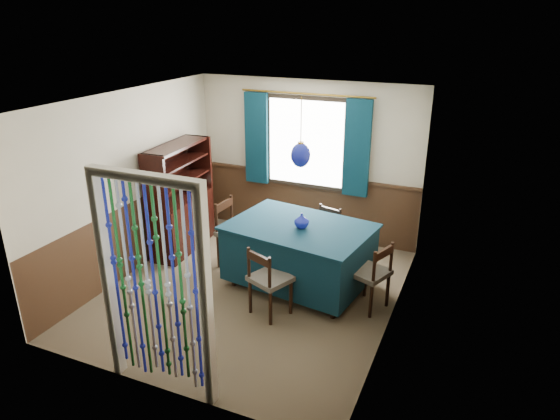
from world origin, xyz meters
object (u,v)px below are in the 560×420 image
at_px(chair_near, 269,280).
at_px(pendant_lamp, 301,155).
at_px(chair_right, 371,274).
at_px(dining_table, 299,252).
at_px(vase_sideboard, 196,186).
at_px(chair_far, 324,234).
at_px(chair_left, 235,231).
at_px(sideboard, 181,213).
at_px(vase_table, 302,221).
at_px(bowl_shelf, 171,183).

height_order(chair_near, pendant_lamp, pendant_lamp).
distance_m(chair_near, chair_right, 1.25).
xyz_separation_m(dining_table, vase_sideboard, (-2.01, 0.72, 0.42)).
bearing_deg(chair_far, pendant_lamp, 98.09).
bearing_deg(chair_left, chair_far, 118.49).
bearing_deg(vase_sideboard, chair_right, -16.32).
height_order(chair_near, chair_far, chair_near).
height_order(chair_near, sideboard, sideboard).
xyz_separation_m(dining_table, vase_table, (0.05, -0.04, 0.46)).
xyz_separation_m(chair_near, chair_right, (1.08, 0.63, -0.00)).
bearing_deg(chair_far, chair_right, 149.81).
height_order(chair_left, bowl_shelf, bowl_shelf).
distance_m(chair_left, vase_table, 1.23).
bearing_deg(vase_sideboard, chair_far, 1.01).
bearing_deg(dining_table, chair_left, 177.13).
height_order(dining_table, chair_near, chair_near).
relative_size(chair_right, sideboard, 0.53).
relative_size(chair_near, pendant_lamp, 1.04).
bearing_deg(sideboard, chair_near, -33.59).
bearing_deg(chair_near, sideboard, 172.12).
bearing_deg(bowl_shelf, chair_right, -5.11).
relative_size(sideboard, vase_table, 9.16).
xyz_separation_m(chair_left, sideboard, (-1.00, 0.16, 0.06)).
xyz_separation_m(dining_table, bowl_shelf, (-2.01, 0.11, 0.65)).
distance_m(chair_left, chair_right, 2.11).
bearing_deg(chair_left, dining_table, 82.16).
xyz_separation_m(chair_left, chair_right, (2.07, -0.38, -0.04)).
bearing_deg(chair_right, chair_far, 66.20).
xyz_separation_m(chair_near, sideboard, (-1.99, 1.16, 0.11)).
distance_m(chair_right, bowl_shelf, 3.10).
height_order(sideboard, pendant_lamp, pendant_lamp).
distance_m(dining_table, vase_sideboard, 2.17).
xyz_separation_m(chair_far, bowl_shelf, (-2.10, -0.65, 0.70)).
relative_size(dining_table, pendant_lamp, 2.30).
bearing_deg(pendant_lamp, vase_sideboard, 160.29).
bearing_deg(chair_right, pendant_lamp, 102.35).
bearing_deg(chair_left, sideboard, -95.34).
xyz_separation_m(chair_near, vase_sideboard, (-1.93, 1.51, 0.44)).
height_order(chair_left, sideboard, sideboard).
height_order(pendant_lamp, vase_table, pendant_lamp).
relative_size(bowl_shelf, vase_sideboard, 1.06).
xyz_separation_m(dining_table, pendant_lamp, (0.00, 0.00, 1.31)).
height_order(chair_near, chair_right, chair_near).
relative_size(chair_left, vase_table, 5.39).
distance_m(chair_left, bowl_shelf, 1.14).
xyz_separation_m(chair_near, chair_far, (0.17, 1.55, -0.02)).
xyz_separation_m(chair_right, vase_sideboard, (-3.01, 0.88, 0.44)).
xyz_separation_m(pendant_lamp, bowl_shelf, (-2.01, 0.11, -0.66)).
relative_size(chair_right, vase_sideboard, 5.05).
distance_m(chair_far, vase_table, 0.95).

